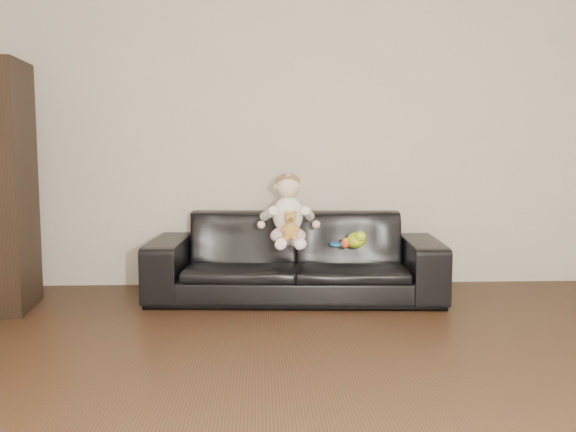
{
  "coord_description": "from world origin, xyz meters",
  "views": [
    {
      "loc": [
        -0.41,
        -2.57,
        1.17
      ],
      "look_at": [
        -0.21,
        2.14,
        0.64
      ],
      "focal_mm": 40.0,
      "sensor_mm": 36.0,
      "label": 1
    }
  ],
  "objects_px": {
    "baby": "(288,214)",
    "teddy_bear": "(290,226)",
    "toy_blue_disc": "(337,244)",
    "toy_green": "(356,240)",
    "toy_rattle": "(345,244)",
    "sofa": "(295,256)"
  },
  "relations": [
    {
      "from": "baby",
      "to": "teddy_bear",
      "type": "bearing_deg",
      "value": -90.8
    },
    {
      "from": "baby",
      "to": "toy_blue_disc",
      "type": "distance_m",
      "value": 0.43
    },
    {
      "from": "toy_green",
      "to": "toy_blue_disc",
      "type": "distance_m",
      "value": 0.19
    },
    {
      "from": "teddy_bear",
      "to": "toy_green",
      "type": "xyz_separation_m",
      "value": [
        0.48,
        0.03,
        -0.11
      ]
    },
    {
      "from": "toy_green",
      "to": "toy_blue_disc",
      "type": "relative_size",
      "value": 1.45
    },
    {
      "from": "toy_rattle",
      "to": "toy_blue_disc",
      "type": "bearing_deg",
      "value": 106.26
    },
    {
      "from": "teddy_bear",
      "to": "toy_blue_disc",
      "type": "xyz_separation_m",
      "value": [
        0.36,
        0.17,
        -0.16
      ]
    },
    {
      "from": "baby",
      "to": "toy_green",
      "type": "xyz_separation_m",
      "value": [
        0.49,
        -0.13,
        -0.18
      ]
    },
    {
      "from": "sofa",
      "to": "baby",
      "type": "bearing_deg",
      "value": -112.21
    },
    {
      "from": "baby",
      "to": "toy_blue_disc",
      "type": "relative_size",
      "value": 4.71
    },
    {
      "from": "toy_blue_disc",
      "to": "baby",
      "type": "bearing_deg",
      "value": -179.29
    },
    {
      "from": "baby",
      "to": "teddy_bear",
      "type": "height_order",
      "value": "baby"
    },
    {
      "from": "sofa",
      "to": "teddy_bear",
      "type": "xyz_separation_m",
      "value": [
        -0.05,
        -0.28,
        0.27
      ]
    },
    {
      "from": "sofa",
      "to": "toy_rattle",
      "type": "distance_m",
      "value": 0.46
    },
    {
      "from": "toy_green",
      "to": "toy_blue_disc",
      "type": "xyz_separation_m",
      "value": [
        -0.12,
        0.13,
        -0.05
      ]
    },
    {
      "from": "sofa",
      "to": "toy_green",
      "type": "distance_m",
      "value": 0.52
    },
    {
      "from": "toy_green",
      "to": "toy_rattle",
      "type": "distance_m",
      "value": 0.08
    },
    {
      "from": "sofa",
      "to": "baby",
      "type": "distance_m",
      "value": 0.36
    },
    {
      "from": "teddy_bear",
      "to": "toy_rattle",
      "type": "bearing_deg",
      "value": 5.99
    },
    {
      "from": "teddy_bear",
      "to": "toy_rattle",
      "type": "distance_m",
      "value": 0.42
    },
    {
      "from": "teddy_bear",
      "to": "toy_blue_disc",
      "type": "bearing_deg",
      "value": 27.4
    },
    {
      "from": "baby",
      "to": "teddy_bear",
      "type": "xyz_separation_m",
      "value": [
        0.01,
        -0.16,
        -0.07
      ]
    }
  ]
}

